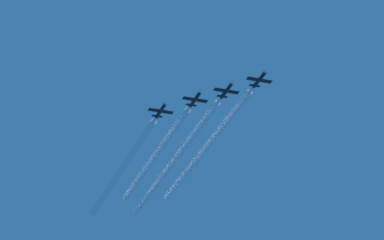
{
  "coord_description": "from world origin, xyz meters",
  "views": [
    {
      "loc": [
        93.81,
        261.95,
        2.79
      ],
      "look_at": [
        0.03,
        -16.64,
        155.96
      ],
      "focal_mm": 102.84,
      "sensor_mm": 36.0,
      "label": 1
    }
  ],
  "objects_px": {
    "jet_second_echelon": "(227,89)",
    "jet_third_echelon": "(196,98)",
    "jet_lead": "(260,79)",
    "jet_fourth_echelon": "(161,110)"
  },
  "relations": [
    {
      "from": "jet_second_echelon",
      "to": "jet_third_echelon",
      "type": "height_order",
      "value": "jet_second_echelon"
    },
    {
      "from": "jet_lead",
      "to": "jet_third_echelon",
      "type": "xyz_separation_m",
      "value": [
        15.01,
        -12.86,
        -2.36
      ]
    },
    {
      "from": "jet_second_echelon",
      "to": "jet_fourth_echelon",
      "type": "distance_m",
      "value": 21.1
    },
    {
      "from": "jet_lead",
      "to": "jet_third_echelon",
      "type": "relative_size",
      "value": 1.0
    },
    {
      "from": "jet_lead",
      "to": "jet_fourth_echelon",
      "type": "distance_m",
      "value": 31.14
    },
    {
      "from": "jet_second_echelon",
      "to": "jet_fourth_echelon",
      "type": "xyz_separation_m",
      "value": [
        15.32,
        -14.38,
        -1.9
      ]
    },
    {
      "from": "jet_third_echelon",
      "to": "jet_fourth_echelon",
      "type": "height_order",
      "value": "jet_third_echelon"
    },
    {
      "from": "jet_third_echelon",
      "to": "jet_fourth_echelon",
      "type": "bearing_deg",
      "value": -43.99
    },
    {
      "from": "jet_second_echelon",
      "to": "jet_lead",
      "type": "bearing_deg",
      "value": 141.09
    },
    {
      "from": "jet_second_echelon",
      "to": "jet_third_echelon",
      "type": "relative_size",
      "value": 1.0
    }
  ]
}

